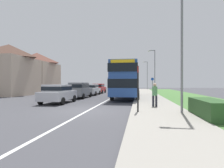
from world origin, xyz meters
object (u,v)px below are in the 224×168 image
(street_lamp_near, at_px, (180,26))
(bus_stop_sign, at_px, (138,85))
(parked_car_white, at_px, (92,89))
(cycle_route_sign, at_px, (152,85))
(street_lamp_mid, at_px, (154,69))
(pedestrian_at_stop, at_px, (155,94))
(parked_car_red, at_px, (99,88))
(double_decker_bus, at_px, (127,79))
(street_lamp_far, at_px, (147,74))
(parked_car_grey, at_px, (79,90))
(parked_car_silver, at_px, (58,93))

(street_lamp_near, bearing_deg, bus_stop_sign, -179.79)
(parked_car_white, distance_m, cycle_route_sign, 9.08)
(parked_car_white, distance_m, street_lamp_mid, 10.23)
(pedestrian_at_stop, bearing_deg, parked_car_red, 113.87)
(double_decker_bus, bearing_deg, parked_car_red, 119.64)
(parked_car_red, xyz_separation_m, street_lamp_far, (8.81, 17.16, 3.29))
(parked_car_red, xyz_separation_m, street_lamp_near, (8.81, -19.78, 3.78))
(parked_car_grey, height_order, parked_car_red, parked_car_grey)
(street_lamp_near, bearing_deg, double_decker_bus, 108.44)
(parked_car_grey, xyz_separation_m, parked_car_red, (-0.08, 10.26, -0.06))
(double_decker_bus, bearing_deg, cycle_route_sign, 64.50)
(double_decker_bus, height_order, parked_car_red, double_decker_bus)
(parked_car_silver, distance_m, parked_car_white, 10.41)
(parked_car_grey, bearing_deg, street_lamp_near, -47.45)
(street_lamp_far, bearing_deg, parked_car_grey, -107.67)
(double_decker_bus, height_order, bus_stop_sign, double_decker_bus)
(parked_car_white, height_order, bus_stop_sign, bus_stop_sign)
(parked_car_grey, relative_size, street_lamp_mid, 0.67)
(street_lamp_near, bearing_deg, parked_car_silver, 154.26)
(parked_car_silver, relative_size, bus_stop_sign, 1.50)
(double_decker_bus, relative_size, parked_car_grey, 2.37)
(parked_car_red, bearing_deg, parked_car_silver, -89.84)
(parked_car_red, relative_size, bus_stop_sign, 1.68)
(parked_car_grey, height_order, street_lamp_far, street_lamp_far)
(cycle_route_sign, bearing_deg, double_decker_bus, -115.50)
(parked_car_grey, distance_m, street_lamp_far, 28.96)
(parked_car_grey, bearing_deg, pedestrian_at_stop, -43.27)
(parked_car_silver, xyz_separation_m, parked_car_grey, (0.04, 5.28, 0.09))
(parked_car_red, relative_size, street_lamp_mid, 0.64)
(cycle_route_sign, bearing_deg, bus_stop_sign, -96.86)
(parked_car_white, relative_size, street_lamp_mid, 0.58)
(street_lamp_mid, bearing_deg, double_decker_bus, -114.43)
(parked_car_white, distance_m, pedestrian_at_stop, 14.49)
(pedestrian_at_stop, height_order, street_lamp_near, street_lamp_near)
(parked_car_white, bearing_deg, street_lamp_far, 68.71)
(double_decker_bus, relative_size, parked_car_white, 2.73)
(parked_car_grey, relative_size, parked_car_white, 1.15)
(street_lamp_far, bearing_deg, pedestrian_at_stop, -91.80)
(parked_car_red, xyz_separation_m, pedestrian_at_stop, (7.73, -17.46, 0.09))
(parked_car_silver, relative_size, street_lamp_mid, 0.57)
(street_lamp_far, bearing_deg, parked_car_silver, -105.01)
(parked_car_red, bearing_deg, double_decker_bus, -60.36)
(pedestrian_at_stop, bearing_deg, street_lamp_far, 88.20)
(pedestrian_at_stop, relative_size, street_lamp_far, 0.23)
(parked_car_silver, relative_size, street_lamp_far, 0.54)
(cycle_route_sign, height_order, street_lamp_far, street_lamp_far)
(bus_stop_sign, height_order, street_lamp_far, street_lamp_far)
(double_decker_bus, height_order, parked_car_white, double_decker_bus)
(parked_car_silver, xyz_separation_m, pedestrian_at_stop, (7.69, -1.91, 0.11))
(parked_car_white, distance_m, parked_car_red, 5.14)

